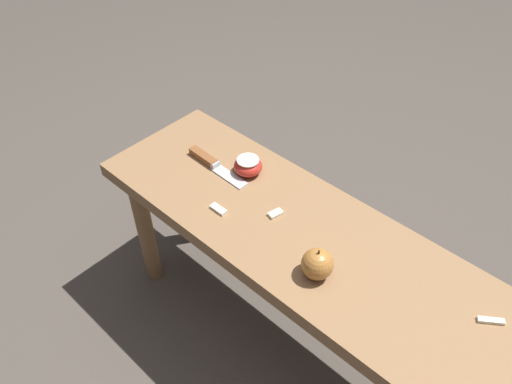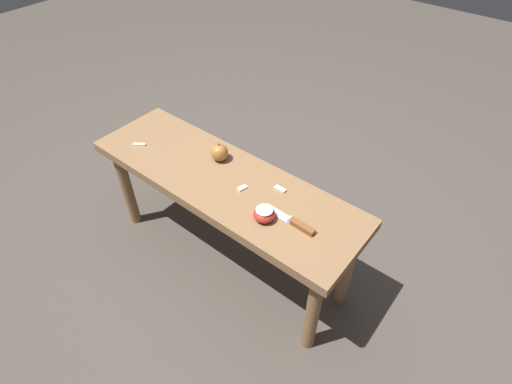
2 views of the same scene
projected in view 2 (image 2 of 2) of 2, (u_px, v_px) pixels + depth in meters
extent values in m
plane|color=#4C443D|center=(228.00, 256.00, 1.89)|extent=(8.00, 8.00, 0.00)
cube|color=olive|center=(223.00, 181.00, 1.56)|extent=(1.17, 0.36, 0.04)
cylinder|color=olive|center=(347.00, 268.00, 1.56)|extent=(0.05, 0.05, 0.45)
cylinder|color=olive|center=(165.00, 162.00, 2.04)|extent=(0.05, 0.05, 0.45)
cylinder|color=olive|center=(313.00, 312.00, 1.42)|extent=(0.05, 0.05, 0.45)
cylinder|color=olive|center=(127.00, 187.00, 1.90)|extent=(0.05, 0.05, 0.45)
cube|color=#B7BABF|center=(278.00, 214.00, 1.40)|extent=(0.11, 0.04, 0.00)
cube|color=#B7BABF|center=(291.00, 220.00, 1.37)|extent=(0.01, 0.03, 0.02)
cube|color=brown|center=(302.00, 226.00, 1.35)|extent=(0.10, 0.03, 0.02)
sphere|color=#B27233|center=(219.00, 152.00, 1.60)|extent=(0.07, 0.07, 0.07)
cylinder|color=#4C3319|center=(219.00, 145.00, 1.58)|extent=(0.00, 0.00, 0.01)
ellipsoid|color=red|center=(264.00, 214.00, 1.37)|extent=(0.08, 0.08, 0.05)
cylinder|color=white|center=(264.00, 210.00, 1.36)|extent=(0.06, 0.06, 0.00)
cube|color=white|center=(280.00, 189.00, 1.49)|extent=(0.05, 0.02, 0.01)
cube|color=white|center=(242.00, 188.00, 1.50)|extent=(0.03, 0.04, 0.01)
cube|color=white|center=(139.00, 144.00, 1.70)|extent=(0.05, 0.04, 0.01)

